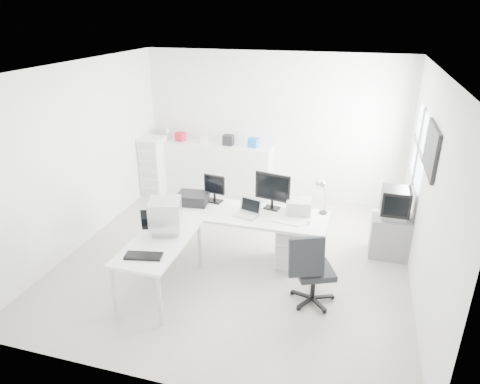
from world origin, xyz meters
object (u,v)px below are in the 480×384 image
(drawer_pedestal, at_px, (292,244))
(laptop, at_px, (246,210))
(main_desk, at_px, (245,235))
(office_chair, at_px, (314,267))
(sideboard, at_px, (219,169))
(tv_cabinet, at_px, (390,236))
(filing_cabinet, at_px, (154,166))
(side_desk, at_px, (161,266))
(crt_tv, at_px, (395,204))
(laser_printer, at_px, (299,206))
(crt_monitor, at_px, (166,217))
(lcd_monitor_large, at_px, (273,191))
(lcd_monitor_small, at_px, (215,189))
(inkjet_printer, at_px, (193,198))

(drawer_pedestal, bearing_deg, laptop, -167.01)
(main_desk, distance_m, office_chair, 1.38)
(main_desk, distance_m, sideboard, 2.48)
(drawer_pedestal, xyz_separation_m, tv_cabinet, (1.40, 0.63, 0.02))
(office_chair, bearing_deg, filing_cabinet, 119.55)
(side_desk, height_order, crt_tv, crt_tv)
(laptop, relative_size, laser_printer, 0.89)
(office_chair, bearing_deg, drawer_pedestal, 93.15)
(crt_monitor, bearing_deg, tv_cabinet, 8.86)
(crt_monitor, bearing_deg, sideboard, 76.83)
(lcd_monitor_large, relative_size, office_chair, 0.55)
(crt_monitor, bearing_deg, office_chair, -16.91)
(main_desk, xyz_separation_m, sideboard, (-1.14, 2.20, 0.15))
(drawer_pedestal, xyz_separation_m, lcd_monitor_small, (-1.25, 0.20, 0.67))
(lcd_monitor_large, bearing_deg, laptop, -119.40)
(sideboard, bearing_deg, lcd_monitor_small, -73.27)
(crt_monitor, height_order, tv_cabinet, crt_monitor)
(side_desk, height_order, laser_printer, laser_printer)
(tv_cabinet, height_order, filing_cabinet, filing_cabinet)
(drawer_pedestal, xyz_separation_m, filing_cabinet, (-3.10, 1.81, 0.29))
(inkjet_printer, bearing_deg, side_desk, -96.51)
(laser_printer, bearing_deg, crt_monitor, -153.60)
(lcd_monitor_small, relative_size, crt_tv, 0.86)
(side_desk, distance_m, laptop, 1.43)
(drawer_pedestal, height_order, crt_monitor, crt_monitor)
(side_desk, xyz_separation_m, crt_tv, (2.95, 1.78, 0.48))
(laser_printer, xyz_separation_m, tv_cabinet, (1.35, 0.46, -0.53))
(side_desk, relative_size, crt_monitor, 3.09)
(side_desk, bearing_deg, drawer_pedestal, 36.57)
(laser_printer, bearing_deg, inkjet_printer, 176.91)
(office_chair, relative_size, tv_cabinet, 1.61)
(lcd_monitor_small, height_order, crt_tv, lcd_monitor_small)
(crt_tv, distance_m, sideboard, 3.59)
(laser_printer, height_order, sideboard, sideboard)
(office_chair, distance_m, tv_cabinet, 1.78)
(lcd_monitor_small, xyz_separation_m, crt_tv, (2.65, 0.43, -0.11))
(side_desk, distance_m, inkjet_printer, 1.28)
(office_chair, xyz_separation_m, sideboard, (-2.26, 2.99, 0.02))
(laptop, xyz_separation_m, filing_cabinet, (-2.45, 1.96, -0.26))
(inkjet_printer, relative_size, office_chair, 0.45)
(laptop, relative_size, tv_cabinet, 0.50)
(tv_cabinet, bearing_deg, crt_monitor, -152.62)
(laptop, bearing_deg, office_chair, -16.93)
(laptop, bearing_deg, drawer_pedestal, 28.98)
(lcd_monitor_small, xyz_separation_m, tv_cabinet, (2.65, 0.43, -0.65))
(crt_tv, bearing_deg, side_desk, -148.92)
(inkjet_printer, height_order, laser_printer, laser_printer)
(laptop, distance_m, crt_tv, 2.19)
(lcd_monitor_small, distance_m, crt_monitor, 1.14)
(main_desk, bearing_deg, lcd_monitor_small, 155.56)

